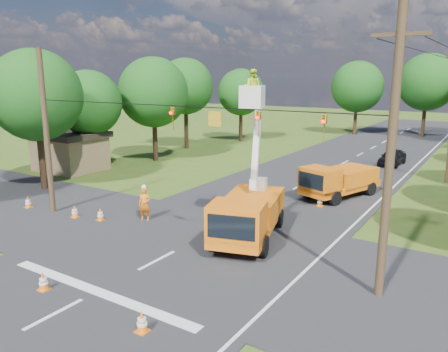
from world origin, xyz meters
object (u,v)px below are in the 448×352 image
Objects in this scene: traffic_cone_1 at (142,322)px; traffic_cone_3 at (320,201)px; distant_car at (392,157)px; tree_far_a at (357,87)px; traffic_cone_2 at (271,220)px; ground_worker at (145,204)px; traffic_cone_4 at (100,214)px; tree_left_b at (36,95)px; tree_left_c at (89,103)px; shed at (70,151)px; traffic_cone_5 at (75,212)px; bucket_truck at (248,206)px; pole_right_near at (391,153)px; tree_left_e at (185,86)px; tree_left_d at (153,92)px; tree_left_f at (241,92)px; second_truck at (338,180)px; traffic_cone_0 at (43,281)px; pole_left at (46,133)px; tree_far_b at (427,82)px; traffic_cone_6 at (28,202)px; traffic_cone_7 at (385,186)px.

traffic_cone_3 is (-0.15, 15.34, 0.00)m from traffic_cone_1.
distant_car is 21.30m from tree_far_a.
ground_worker is at bearing -156.01° from traffic_cone_2.
tree_left_b is at bearing 162.73° from traffic_cone_4.
distant_car is 0.51× the size of tree_left_c.
shed is at bearing 124.99° from tree_left_b.
traffic_cone_3 is 1.00× the size of traffic_cone_5.
bucket_truck is 7.12m from traffic_cone_3.
pole_right_near is 33.56m from tree_left_e.
tree_left_d is (-23.50, 15.00, 1.02)m from pole_right_near.
ground_worker reaches higher than traffic_cone_5.
tree_left_f is at bearing 85.37° from tree_left_c.
traffic_cone_1 is 10.63m from traffic_cone_2.
traffic_cone_0 is (-4.90, -17.78, -0.77)m from second_truck.
tree_left_e is at bearing 96.90° from tree_left_b.
tree_left_b is 12.01m from tree_left_d.
traffic_cone_5 is (-11.33, -24.41, -0.34)m from distant_car.
pole_left is at bearing -43.26° from shed.
pole_right_near is (10.25, 6.13, 4.75)m from traffic_cone_0.
tree_left_f is 23.30m from tree_far_b.
traffic_cone_4 is 0.08× the size of tree_left_e.
pole_right_near is 45.08m from tree_far_a.
traffic_cone_2 is 39.67m from tree_far_a.
tree_far_a reaches higher than traffic_cone_1.
tree_left_f is at bearing 88.42° from ground_worker.
shed is 37.61m from tree_far_a.
tree_far_b reaches higher than traffic_cone_0.
distant_car is at bearing 6.58° from tree_left_e.
tree_far_a reaches higher than second_truck.
traffic_cone_0 is (-5.49, -30.49, -0.34)m from distant_car.
traffic_cone_2 is at bearing -42.98° from tree_left_e.
shed is (-20.08, 3.60, 1.26)m from traffic_cone_2.
traffic_cone_5 is at bearing -111.80° from distant_car.
pole_right_near is 45.37m from tree_far_b.
tree_far_b is (18.00, 30.00, 0.68)m from tree_left_d.
tree_left_f is (-17.95, 18.35, 4.56)m from second_truck.
traffic_cone_6 is at bearing -121.81° from second_truck.
traffic_cone_0 is 11.23m from traffic_cone_6.
distant_car reaches higher than traffic_cone_5.
traffic_cone_4 is 0.08× the size of pole_left.
second_truck is 12.30m from ground_worker.
tree_far_b is (17.50, 42.00, 0.50)m from tree_left_b.
tree_left_e is at bearing -104.04° from tree_left_f.
traffic_cone_2 is (-0.99, 10.59, 0.00)m from traffic_cone_1.
traffic_cone_5 and traffic_cone_6 have the same top height.
second_truck is 8.66× the size of traffic_cone_7.
bucket_truck reaches higher than ground_worker.
tree_left_b is (-10.45, 1.32, 5.39)m from ground_worker.
tree_far_a is (9.80, 13.00, 0.50)m from tree_left_f.
traffic_cone_5 is 0.13× the size of shed.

